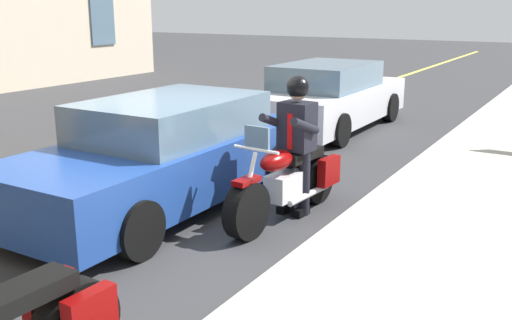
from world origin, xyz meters
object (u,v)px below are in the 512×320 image
object	(u,v)px
motorcycle_main	(288,182)
car_silver	(166,154)
car_dark	(329,97)
rider_main	(296,133)

from	to	relation	value
motorcycle_main	car_silver	size ratio (longest dim) A/B	0.48
car_silver	car_dark	size ratio (longest dim) A/B	1.00
rider_main	motorcycle_main	bearing A→B (deg)	-3.75
motorcycle_main	car_silver	distance (m)	1.66
car_silver	rider_main	bearing A→B (deg)	109.44
car_silver	car_dark	bearing A→B (deg)	-178.23
motorcycle_main	car_dark	size ratio (longest dim) A/B	0.48
rider_main	car_dark	xyz separation A→B (m)	(-5.01, -1.78, -0.35)
motorcycle_main	rider_main	world-z (taller)	rider_main
rider_main	car_dark	size ratio (longest dim) A/B	0.38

